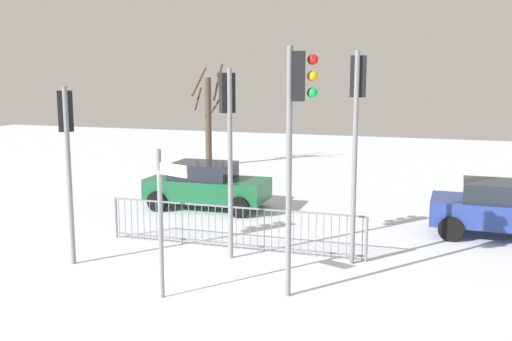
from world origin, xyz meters
TOP-DOWN VIEW (x-y plane):
  - ground_plane at (0.00, 0.00)m, footprint 60.00×60.00m
  - traffic_light_mid_left at (-3.12, 0.87)m, footprint 0.45×0.48m
  - traffic_light_rear_left at (0.12, 2.38)m, footprint 0.46×0.48m
  - traffic_light_rear_right at (2.24, 0.47)m, footprint 0.56×0.36m
  - traffic_light_foreground_right at (2.97, 2.91)m, footprint 0.32×0.57m
  - direction_sign_post at (-0.11, -0.44)m, footprint 0.74×0.33m
  - pedestrian_guard_railing at (-0.00, 2.97)m, footprint 6.57×0.13m
  - car_green_trailing at (-2.34, 6.79)m, footprint 3.84×1.99m
  - car_blue_mid at (6.40, 6.22)m, footprint 3.82×1.96m
  - bare_tree_left at (-5.65, 14.82)m, footprint 1.54×1.44m

SIDE VIEW (x-z plane):
  - ground_plane at x=0.00m, z-range 0.00..0.00m
  - pedestrian_guard_railing at x=0.00m, z-range 0.02..1.09m
  - car_green_trailing at x=-2.34m, z-range 0.03..1.50m
  - car_blue_mid at x=6.40m, z-range 0.03..1.50m
  - direction_sign_post at x=-0.11m, z-range 0.18..3.07m
  - bare_tree_left at x=-5.65m, z-range -0.01..4.68m
  - traffic_light_mid_left at x=-3.12m, z-range 0.93..4.93m
  - traffic_light_rear_left at x=0.12m, z-range 1.02..5.40m
  - traffic_light_foreground_right at x=2.97m, z-range 1.10..5.85m
  - traffic_light_rear_right at x=2.24m, z-range 1.10..5.87m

